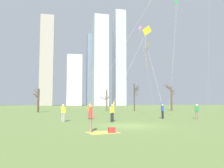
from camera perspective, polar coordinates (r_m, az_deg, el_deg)
ground_plane at (r=17.91m, az=4.43°, el=-10.26°), size 400.00×400.00×0.00m
kite_flyer_midfield_right_red at (r=22.94m, az=0.69°, el=4.28°), size 8.09×10.88×17.72m
kite_flyer_far_back_orange at (r=27.77m, az=11.37°, el=-2.17°), size 1.05×6.71×10.07m
kite_flyer_midfield_center_yellow at (r=21.97m, az=1.67°, el=-3.10°), size 5.50×3.30×10.37m
bystander_far_off_by_trees at (r=21.92m, az=-11.97°, el=-6.79°), size 0.39×0.39×1.62m
bystander_strolling_midfield at (r=13.92m, az=-5.29°, el=-8.11°), size 0.26×0.50×1.62m
bystander_watching_nearby at (r=27.13m, az=20.25°, el=-6.19°), size 0.33×0.47×1.62m
distant_kite_drifting_left_green at (r=52.57m, az=15.43°, el=16.49°), size 3.42×1.97×23.65m
distant_kite_low_near_trees_pink at (r=52.98m, az=7.22°, el=11.98°), size 2.46×2.81×19.10m
picnic_spot at (r=13.75m, az=-1.06°, el=-11.56°), size 2.06×1.75×0.31m
bare_tree_center at (r=51.23m, az=-1.35°, el=-3.98°), size 2.99×2.16×4.66m
bare_tree_left_of_center at (r=55.22m, az=14.38°, el=-3.13°), size 2.92×2.57×6.36m
bare_tree_leftmost at (r=45.68m, az=-17.83°, el=-3.63°), size 1.41×1.87×4.83m
bare_tree_rightmost at (r=49.90m, az=5.62°, el=-3.04°), size 1.05×1.94×5.91m
skyline_mid_tower_right at (r=170.43m, az=-15.84°, el=5.71°), size 9.32×6.96×64.31m
skyline_short_annex at (r=169.07m, az=1.75°, el=6.41°), size 7.74×11.24×68.92m
skyline_slender_spire at (r=164.62m, az=-9.38°, el=0.87°), size 10.33×11.24×35.35m
skyline_squat_block at (r=155.68m, az=-2.93°, el=5.80°), size 9.64×10.94×60.50m
skyline_wide_slab at (r=171.11m, az=-4.51°, el=3.52°), size 10.29×7.21×58.43m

